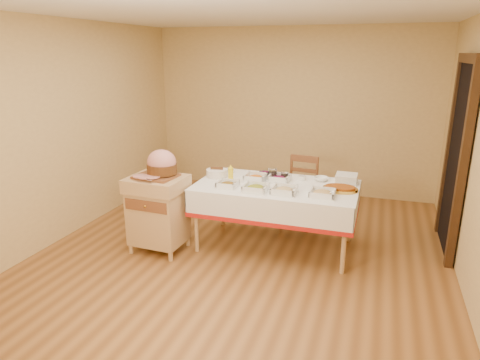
{
  "coord_description": "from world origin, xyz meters",
  "views": [
    {
      "loc": [
        1.37,
        -4.24,
        2.21
      ],
      "look_at": [
        -0.1,
        0.2,
        0.81
      ],
      "focal_mm": 32.0,
      "sensor_mm": 36.0,
      "label": 1
    }
  ],
  "objects_px": {
    "dining_chair": "(300,191)",
    "bread_basket": "(217,173)",
    "plate_stack": "(346,179)",
    "dining_table": "(276,198)",
    "preserve_jar_left": "(273,174)",
    "butcher_cart": "(158,209)",
    "preserve_jar_right": "(284,176)",
    "ham_on_board": "(161,165)",
    "brass_platter": "(340,189)",
    "mustard_bottle": "(231,173)"
  },
  "relations": [
    {
      "from": "ham_on_board",
      "to": "preserve_jar_right",
      "type": "xyz_separation_m",
      "value": [
        1.25,
        0.68,
        -0.2
      ]
    },
    {
      "from": "dining_table",
      "to": "preserve_jar_right",
      "type": "relative_size",
      "value": 16.29
    },
    {
      "from": "butcher_cart",
      "to": "preserve_jar_right",
      "type": "height_order",
      "value": "butcher_cart"
    },
    {
      "from": "ham_on_board",
      "to": "plate_stack",
      "type": "height_order",
      "value": "ham_on_board"
    },
    {
      "from": "dining_chair",
      "to": "bread_basket",
      "type": "bearing_deg",
      "value": -143.94
    },
    {
      "from": "butcher_cart",
      "to": "dining_chair",
      "type": "distance_m",
      "value": 1.88
    },
    {
      "from": "butcher_cart",
      "to": "bread_basket",
      "type": "relative_size",
      "value": 3.46
    },
    {
      "from": "preserve_jar_left",
      "to": "bread_basket",
      "type": "distance_m",
      "value": 0.67
    },
    {
      "from": "ham_on_board",
      "to": "preserve_jar_left",
      "type": "xyz_separation_m",
      "value": [
        1.1,
        0.7,
        -0.19
      ]
    },
    {
      "from": "dining_table",
      "to": "dining_chair",
      "type": "relative_size",
      "value": 1.99
    },
    {
      "from": "ham_on_board",
      "to": "mustard_bottle",
      "type": "bearing_deg",
      "value": 36.02
    },
    {
      "from": "dining_chair",
      "to": "plate_stack",
      "type": "distance_m",
      "value": 0.81
    },
    {
      "from": "butcher_cart",
      "to": "ham_on_board",
      "type": "distance_m",
      "value": 0.51
    },
    {
      "from": "ham_on_board",
      "to": "bread_basket",
      "type": "height_order",
      "value": "ham_on_board"
    },
    {
      "from": "ham_on_board",
      "to": "plate_stack",
      "type": "xyz_separation_m",
      "value": [
        1.95,
        0.81,
        -0.2
      ]
    },
    {
      "from": "dining_table",
      "to": "preserve_jar_left",
      "type": "xyz_separation_m",
      "value": [
        -0.1,
        0.22,
        0.22
      ]
    },
    {
      "from": "ham_on_board",
      "to": "plate_stack",
      "type": "bearing_deg",
      "value": 22.56
    },
    {
      "from": "bread_basket",
      "to": "plate_stack",
      "type": "height_order",
      "value": "bread_basket"
    },
    {
      "from": "dining_chair",
      "to": "bread_basket",
      "type": "distance_m",
      "value": 1.17
    },
    {
      "from": "bread_basket",
      "to": "plate_stack",
      "type": "relative_size",
      "value": 1.06
    },
    {
      "from": "preserve_jar_right",
      "to": "mustard_bottle",
      "type": "xyz_separation_m",
      "value": [
        -0.6,
        -0.21,
        0.04
      ]
    },
    {
      "from": "dining_chair",
      "to": "preserve_jar_right",
      "type": "distance_m",
      "value": 0.65
    },
    {
      "from": "dining_chair",
      "to": "ham_on_board",
      "type": "xyz_separation_m",
      "value": [
        -1.34,
        -1.23,
        0.54
      ]
    },
    {
      "from": "preserve_jar_right",
      "to": "bread_basket",
      "type": "relative_size",
      "value": 0.44
    },
    {
      "from": "preserve_jar_right",
      "to": "plate_stack",
      "type": "height_order",
      "value": "preserve_jar_right"
    },
    {
      "from": "brass_platter",
      "to": "dining_table",
      "type": "bearing_deg",
      "value": -179.15
    },
    {
      "from": "dining_chair",
      "to": "preserve_jar_right",
      "type": "bearing_deg",
      "value": -100.02
    },
    {
      "from": "dining_chair",
      "to": "plate_stack",
      "type": "bearing_deg",
      "value": -34.89
    },
    {
      "from": "plate_stack",
      "to": "brass_platter",
      "type": "distance_m",
      "value": 0.33
    },
    {
      "from": "preserve_jar_left",
      "to": "mustard_bottle",
      "type": "height_order",
      "value": "mustard_bottle"
    },
    {
      "from": "butcher_cart",
      "to": "ham_on_board",
      "type": "relative_size",
      "value": 1.88
    },
    {
      "from": "preserve_jar_right",
      "to": "butcher_cart",
      "type": "bearing_deg",
      "value": -150.98
    },
    {
      "from": "preserve_jar_right",
      "to": "plate_stack",
      "type": "relative_size",
      "value": 0.47
    },
    {
      "from": "preserve_jar_left",
      "to": "bread_basket",
      "type": "bearing_deg",
      "value": -169.21
    },
    {
      "from": "butcher_cart",
      "to": "preserve_jar_right",
      "type": "distance_m",
      "value": 1.51
    },
    {
      "from": "mustard_bottle",
      "to": "plate_stack",
      "type": "xyz_separation_m",
      "value": [
        1.3,
        0.34,
        -0.04
      ]
    },
    {
      "from": "mustard_bottle",
      "to": "bread_basket",
      "type": "height_order",
      "value": "mustard_bottle"
    },
    {
      "from": "ham_on_board",
      "to": "brass_platter",
      "type": "bearing_deg",
      "value": 14.29
    },
    {
      "from": "plate_stack",
      "to": "brass_platter",
      "type": "height_order",
      "value": "plate_stack"
    },
    {
      "from": "butcher_cart",
      "to": "ham_on_board",
      "type": "bearing_deg",
      "value": 38.03
    },
    {
      "from": "bread_basket",
      "to": "brass_platter",
      "type": "height_order",
      "value": "bread_basket"
    },
    {
      "from": "dining_table",
      "to": "plate_stack",
      "type": "xyz_separation_m",
      "value": [
        0.75,
        0.33,
        0.21
      ]
    },
    {
      "from": "dining_table",
      "to": "bread_basket",
      "type": "xyz_separation_m",
      "value": [
        -0.77,
        0.09,
        0.21
      ]
    },
    {
      "from": "mustard_bottle",
      "to": "plate_stack",
      "type": "bearing_deg",
      "value": 14.54
    },
    {
      "from": "butcher_cart",
      "to": "mustard_bottle",
      "type": "distance_m",
      "value": 0.93
    },
    {
      "from": "dining_table",
      "to": "preserve_jar_right",
      "type": "bearing_deg",
      "value": 77.52
    },
    {
      "from": "dining_chair",
      "to": "brass_platter",
      "type": "height_order",
      "value": "dining_chair"
    },
    {
      "from": "ham_on_board",
      "to": "bread_basket",
      "type": "bearing_deg",
      "value": 52.56
    },
    {
      "from": "ham_on_board",
      "to": "preserve_jar_right",
      "type": "relative_size",
      "value": 4.17
    },
    {
      "from": "bread_basket",
      "to": "brass_platter",
      "type": "xyz_separation_m",
      "value": [
        1.48,
        -0.08,
        -0.02
      ]
    }
  ]
}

